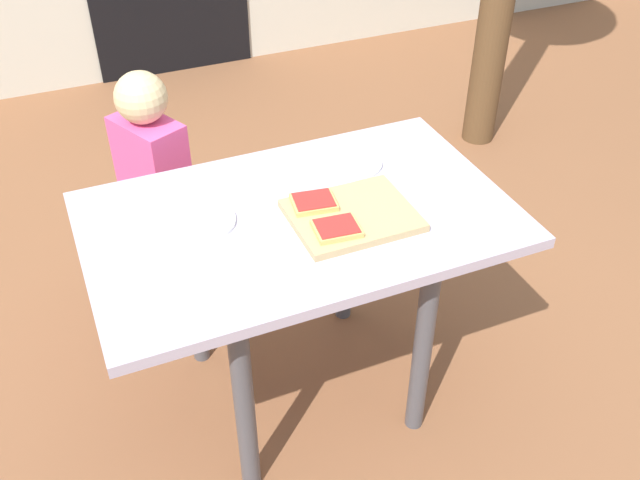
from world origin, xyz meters
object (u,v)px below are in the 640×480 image
Objects in this scene: pizza_slice_far_left at (314,203)px; plate_white_left at (200,222)px; dining_table at (300,243)px; cutting_board at (352,215)px; plate_white_right at (351,163)px; child_left at (155,182)px; pizza_slice_near_left at (337,228)px.

pizza_slice_far_left is 0.69× the size of plate_white_left.
dining_table is at bearing 175.36° from pizza_slice_far_left.
plate_white_right is (0.11, 0.25, -0.01)m from cutting_board.
cutting_board is 0.81m from child_left.
pizza_slice_near_left is at bearing -32.83° from plate_white_left.
pizza_slice_near_left reaches higher than cutting_board.
plate_white_left reaches higher than dining_table.
cutting_board is at bearing -20.10° from plate_white_left.
cutting_board is at bearing -30.30° from dining_table.
pizza_slice_near_left is 0.67× the size of plate_white_right.
child_left reaches higher than cutting_board.
plate_white_right is at bearing -39.61° from child_left.
plate_white_right is 0.70m from child_left.
pizza_slice_far_left reaches higher than dining_table.
child_left is at bearing 118.18° from pizza_slice_far_left.
child_left reaches higher than pizza_slice_far_left.
cutting_board is at bearing -59.05° from child_left.
cutting_board is at bearing 39.79° from pizza_slice_near_left.
dining_table is at bearing 111.63° from pizza_slice_near_left.
dining_table is 6.11× the size of plate_white_right.
pizza_slice_far_left reaches higher than plate_white_right.
dining_table is 6.11× the size of plate_white_left.
plate_white_left is at bearing -167.39° from plate_white_right.
plate_white_left is (-0.30, 0.07, -0.02)m from pizza_slice_far_left.
dining_table is 0.31m from plate_white_right.
pizza_slice_near_left is 0.97× the size of pizza_slice_far_left.
cutting_board reaches higher than plate_white_right.
dining_table is at bearing 149.70° from cutting_board.
dining_table is at bearing -64.98° from child_left.
plate_white_right is (0.24, 0.18, 0.10)m from dining_table.
dining_table is 0.28m from plate_white_left.
plate_white_right reaches higher than dining_table.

